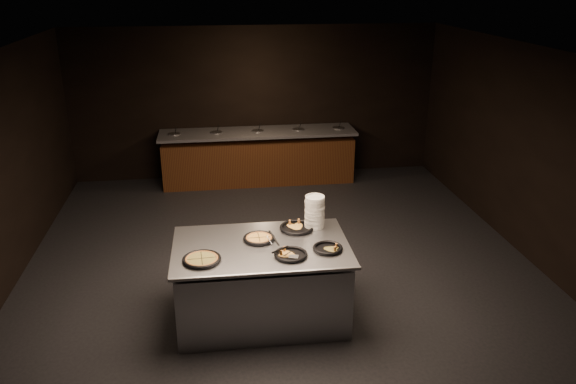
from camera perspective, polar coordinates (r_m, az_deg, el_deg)
name	(u,v)px	position (r m, az deg, el deg)	size (l,w,h in m)	color
room	(282,171)	(7.13, -0.62, 2.18)	(7.02, 8.02, 2.92)	black
salad_bar	(258,160)	(10.81, -3.02, 3.27)	(3.70, 0.83, 1.18)	#5C3315
serving_counter	(262,284)	(6.56, -2.69, -9.29)	(1.99, 1.28, 0.95)	#B9BCC1
plate_stack	(315,212)	(6.68, 2.73, -2.04)	(0.24, 0.24, 0.39)	silver
pan_veggie_whole	(202,259)	(6.05, -8.76, -6.76)	(0.41, 0.41, 0.04)	black
pan_cheese_whole	(259,238)	(6.44, -2.96, -4.71)	(0.36, 0.36, 0.04)	black
pan_cheese_slices_a	(297,228)	(6.69, 0.89, -3.63)	(0.41, 0.41, 0.04)	black
pan_cheese_slices_b	(291,254)	(6.08, 0.29, -6.37)	(0.36, 0.36, 0.04)	black
pan_veggie_slices	(328,248)	(6.23, 4.07, -5.70)	(0.33, 0.33, 0.04)	black
server_left	(271,239)	(6.30, -1.72, -4.77)	(0.22, 0.28, 0.16)	#B9BCC1
server_right	(284,252)	(6.02, -0.39, -6.10)	(0.29, 0.14, 0.14)	#B9BCC1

